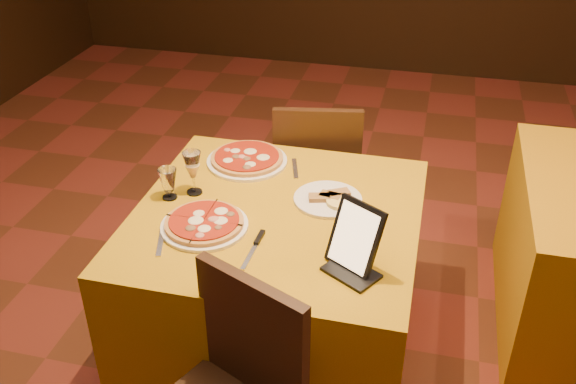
% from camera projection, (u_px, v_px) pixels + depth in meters
% --- Properties ---
extents(floor, '(6.00, 7.00, 0.01)m').
position_uv_depth(floor, '(313.00, 334.00, 2.99)').
color(floor, '#5E2D19').
rests_on(floor, ground).
extents(main_table, '(1.10, 1.10, 0.75)m').
position_uv_depth(main_table, '(278.00, 286.00, 2.69)').
color(main_table, '#B8860B').
rests_on(main_table, floor).
extents(chair_main_far, '(0.51, 0.51, 0.91)m').
position_uv_depth(chair_main_far, '(317.00, 175.00, 3.33)').
color(chair_main_far, black).
rests_on(chair_main_far, floor).
extents(pizza_near, '(0.33, 0.33, 0.03)m').
position_uv_depth(pizza_near, '(204.00, 224.00, 2.40)').
color(pizza_near, white).
rests_on(pizza_near, main_table).
extents(pizza_far, '(0.36, 0.36, 0.03)m').
position_uv_depth(pizza_far, '(247.00, 159.00, 2.83)').
color(pizza_far, white).
rests_on(pizza_far, main_table).
extents(cutlet_dish, '(0.27, 0.27, 0.03)m').
position_uv_depth(cutlet_dish, '(328.00, 198.00, 2.56)').
color(cutlet_dish, white).
rests_on(cutlet_dish, main_table).
extents(wine_glass, '(0.09, 0.09, 0.19)m').
position_uv_depth(wine_glass, '(193.00, 173.00, 2.57)').
color(wine_glass, '#FFD890').
rests_on(wine_glass, main_table).
extents(water_glass, '(0.09, 0.09, 0.13)m').
position_uv_depth(water_glass, '(168.00, 184.00, 2.55)').
color(water_glass, silver).
rests_on(water_glass, main_table).
extents(tablet, '(0.21, 0.18, 0.23)m').
position_uv_depth(tablet, '(355.00, 237.00, 2.15)').
color(tablet, black).
rests_on(tablet, main_table).
extents(knife, '(0.03, 0.21, 0.01)m').
position_uv_depth(knife, '(252.00, 252.00, 2.27)').
color(knife, silver).
rests_on(knife, main_table).
extents(fork_near, '(0.07, 0.17, 0.01)m').
position_uv_depth(fork_near, '(161.00, 242.00, 2.32)').
color(fork_near, '#A5A6AC').
rests_on(fork_near, main_table).
extents(fork_far, '(0.07, 0.17, 0.01)m').
position_uv_depth(fork_far, '(295.00, 169.00, 2.78)').
color(fork_far, silver).
rests_on(fork_far, main_table).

